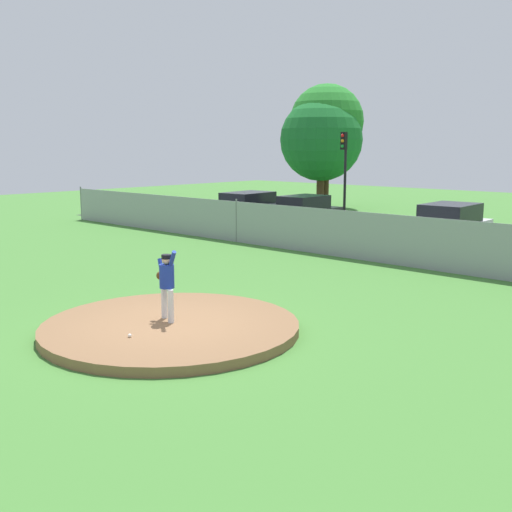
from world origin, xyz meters
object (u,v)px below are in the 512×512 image
object	(u,v)px
parked_car_charcoal	(304,213)
traffic_light_near	(344,161)
parked_car_white	(450,228)
baseball	(130,335)
parked_car_slate	(248,210)
pitcher_youth	(167,280)

from	to	relation	value
parked_car_charcoal	traffic_light_near	size ratio (longest dim) A/B	0.89
parked_car_white	traffic_light_near	size ratio (longest dim) A/B	0.93
parked_car_charcoal	parked_car_white	xyz separation A→B (m)	(7.79, -0.84, 0.06)
baseball	parked_car_slate	distance (m)	19.26
parked_car_charcoal	parked_car_white	size ratio (longest dim) A/B	0.96
parked_car_charcoal	parked_car_slate	world-z (taller)	parked_car_slate
parked_car_charcoal	baseball	bearing A→B (deg)	-62.23
parked_car_charcoal	traffic_light_near	bearing A→B (deg)	96.19
parked_car_charcoal	parked_car_slate	size ratio (longest dim) A/B	0.88
parked_car_white	traffic_light_near	world-z (taller)	traffic_light_near
baseball	traffic_light_near	world-z (taller)	traffic_light_near
baseball	parked_car_charcoal	bearing A→B (deg)	117.77
parked_car_charcoal	parked_car_white	world-z (taller)	parked_car_white
baseball	traffic_light_near	xyz separation A→B (m)	(-8.96, 20.09, 2.96)
baseball	parked_car_white	size ratio (longest dim) A/B	0.02
pitcher_youth	parked_car_white	size ratio (longest dim) A/B	0.37
pitcher_youth	parked_car_charcoal	size ratio (longest dim) A/B	0.38
baseball	parked_car_slate	size ratio (longest dim) A/B	0.02
baseball	parked_car_slate	bearing A→B (deg)	126.63
parked_car_white	traffic_light_near	bearing A→B (deg)	150.14
parked_car_charcoal	parked_car_slate	bearing A→B (deg)	-165.53
pitcher_youth	traffic_light_near	size ratio (longest dim) A/B	0.34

